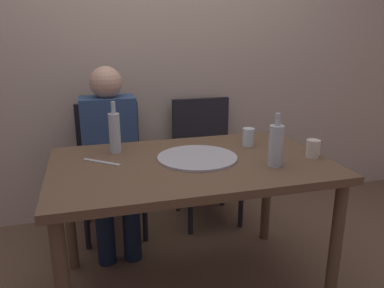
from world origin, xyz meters
name	(u,v)px	position (x,y,z in m)	size (l,w,h in m)	color
ground_plane	(191,286)	(0.00, 0.00, 0.00)	(8.00, 8.00, 0.00)	brown
back_wall	(151,43)	(0.00, 1.08, 1.30)	(6.00, 0.10, 2.60)	#BCA893
dining_table	(191,177)	(0.00, 0.00, 0.66)	(1.39, 0.86, 0.75)	brown
pizza_tray	(197,157)	(0.04, 0.03, 0.75)	(0.41, 0.41, 0.01)	#ADADB2
wine_bottle	(276,145)	(0.38, -0.18, 0.85)	(0.07, 0.07, 0.26)	#B2BCC1
beer_bottle	(115,132)	(-0.35, 0.25, 0.86)	(0.06, 0.06, 0.28)	#B2BCC1
tumbler_near	(313,148)	(0.63, -0.11, 0.79)	(0.07, 0.07, 0.09)	beige
tumbler_far	(248,137)	(0.39, 0.17, 0.80)	(0.07, 0.07, 0.10)	silver
table_knife	(102,162)	(-0.44, 0.09, 0.75)	(0.22, 0.02, 0.01)	#B7B7BC
chair_left	(110,160)	(-0.36, 0.83, 0.51)	(0.44, 0.44, 0.90)	black
chair_right	(205,152)	(0.34, 0.83, 0.51)	(0.44, 0.44, 0.90)	black
guest_in_sweater	(111,149)	(-0.36, 0.68, 0.64)	(0.36, 0.56, 1.17)	navy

